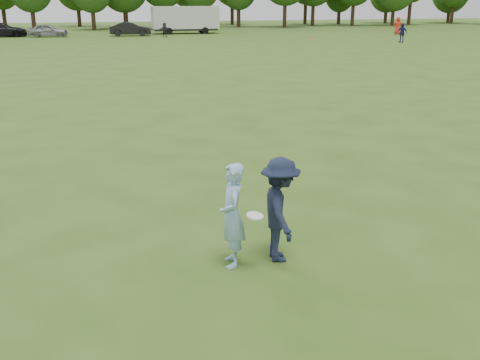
% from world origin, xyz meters
% --- Properties ---
extents(ground, '(200.00, 200.00, 0.00)m').
position_xyz_m(ground, '(0.00, 0.00, 0.00)').
color(ground, '#324F16').
rests_on(ground, ground).
extents(thrower, '(0.48, 0.67, 1.71)m').
position_xyz_m(thrower, '(-1.13, -0.50, 0.86)').
color(thrower, '#8CB5D8').
rests_on(thrower, ground).
extents(defender, '(0.79, 1.20, 1.74)m').
position_xyz_m(defender, '(-0.32, -0.51, 0.87)').
color(defender, '#171E34').
rests_on(defender, ground).
extents(player_far_b, '(1.01, 1.12, 1.83)m').
position_xyz_m(player_far_b, '(26.87, 41.70, 0.91)').
color(player_far_b, navy).
rests_on(player_far_b, ground).
extents(player_far_c, '(1.18, 1.05, 2.03)m').
position_xyz_m(player_far_c, '(32.99, 52.97, 1.01)').
color(player_far_c, red).
rests_on(player_far_c, ground).
extents(player_far_d, '(1.53, 0.84, 1.57)m').
position_xyz_m(player_far_d, '(5.61, 55.46, 0.79)').
color(player_far_d, '#262626').
rests_on(player_far_d, ground).
extents(car_d, '(5.44, 2.25, 1.57)m').
position_xyz_m(car_d, '(-11.89, 60.65, 0.79)').
color(car_d, black).
rests_on(car_d, ground).
extents(car_e, '(4.36, 2.07, 1.44)m').
position_xyz_m(car_e, '(-6.88, 59.34, 0.72)').
color(car_e, gray).
rests_on(car_e, ground).
extents(car_f, '(4.77, 2.02, 1.53)m').
position_xyz_m(car_f, '(2.12, 58.65, 0.77)').
color(car_f, black).
rests_on(car_f, ground).
extents(field_cone, '(0.28, 0.28, 0.30)m').
position_xyz_m(field_cone, '(20.52, 49.75, 0.15)').
color(field_cone, '#F0430C').
rests_on(field_cone, ground).
extents(disc_in_play, '(0.31, 0.31, 0.09)m').
position_xyz_m(disc_in_play, '(-0.83, -0.77, 0.92)').
color(disc_in_play, white).
rests_on(disc_in_play, ground).
extents(cargo_trailer, '(9.00, 2.75, 3.20)m').
position_xyz_m(cargo_trailer, '(8.99, 61.49, 1.78)').
color(cargo_trailer, silver).
rests_on(cargo_trailer, ground).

